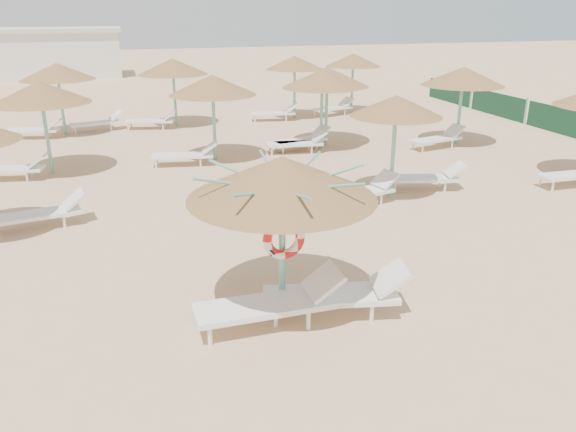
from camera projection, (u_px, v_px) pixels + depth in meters
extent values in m
plane|color=tan|center=(289.00, 313.00, 9.16)|extent=(120.00, 120.00, 0.00)
cylinder|color=#66B1A0|center=(282.00, 250.00, 8.85)|extent=(0.11, 0.11, 2.19)
cone|color=#99653D|center=(282.00, 177.00, 8.43)|extent=(2.92, 2.92, 0.66)
cylinder|color=#66B1A0|center=(282.00, 193.00, 8.52)|extent=(0.20, 0.20, 0.12)
cylinder|color=#66B1A0|center=(324.00, 177.00, 8.63)|extent=(1.32, 0.04, 0.34)
cylinder|color=#66B1A0|center=(302.00, 170.00, 9.00)|extent=(0.96, 0.96, 0.34)
cylinder|color=#66B1A0|center=(270.00, 169.00, 9.05)|extent=(0.04, 1.32, 0.34)
cylinder|color=#66B1A0|center=(244.00, 175.00, 8.75)|extent=(0.96, 0.96, 0.34)
cylinder|color=#66B1A0|center=(238.00, 184.00, 8.27)|extent=(1.32, 0.04, 0.34)
cylinder|color=#66B1A0|center=(259.00, 193.00, 7.90)|extent=(0.96, 0.96, 0.34)
cylinder|color=#66B1A0|center=(295.00, 194.00, 7.85)|extent=(0.04, 1.32, 0.34)
cylinder|color=#66B1A0|center=(322.00, 187.00, 8.15)|extent=(0.96, 0.96, 0.34)
torus|color=red|center=(284.00, 239.00, 8.68)|extent=(0.68, 0.15, 0.68)
cylinder|color=white|center=(210.00, 337.00, 8.22)|extent=(0.07, 0.07, 0.32)
cylinder|color=white|center=(204.00, 317.00, 8.73)|extent=(0.07, 0.07, 0.32)
cylinder|color=white|center=(308.00, 320.00, 8.65)|extent=(0.07, 0.07, 0.32)
cylinder|color=white|center=(297.00, 303.00, 9.16)|extent=(0.07, 0.07, 0.32)
cube|color=white|center=(264.00, 306.00, 8.66)|extent=(2.17, 0.74, 0.09)
cube|color=white|center=(323.00, 281.00, 8.83)|extent=(0.56, 0.69, 0.41)
cylinder|color=white|center=(276.00, 318.00, 8.72)|extent=(0.07, 0.07, 0.32)
cylinder|color=white|center=(274.00, 300.00, 9.25)|extent=(0.07, 0.07, 0.32)
cylinder|color=white|center=(372.00, 314.00, 8.84)|extent=(0.07, 0.07, 0.32)
cylinder|color=white|center=(364.00, 296.00, 9.36)|extent=(0.07, 0.07, 0.32)
cube|color=white|center=(331.00, 295.00, 8.98)|extent=(2.24, 1.12, 0.09)
cube|color=white|center=(390.00, 278.00, 8.96)|extent=(0.67, 0.77, 0.41)
cylinder|color=white|center=(64.00, 222.00, 12.62)|extent=(0.06, 0.06, 0.28)
cylinder|color=white|center=(62.00, 215.00, 13.04)|extent=(0.06, 0.06, 0.28)
cube|color=white|center=(36.00, 215.00, 12.53)|extent=(1.98, 0.96, 0.08)
cube|color=white|center=(74.00, 199.00, 12.81)|extent=(0.59, 0.68, 0.36)
cylinder|color=#66B1A0|center=(47.00, 135.00, 16.36)|extent=(0.11, 0.11, 2.30)
cone|color=#99653D|center=(40.00, 92.00, 15.92)|extent=(2.78, 2.78, 0.62)
cylinder|color=#66B1A0|center=(42.00, 101.00, 16.01)|extent=(0.20, 0.20, 0.12)
cylinder|color=white|center=(27.00, 177.00, 15.89)|extent=(0.06, 0.06, 0.28)
cylinder|color=white|center=(32.00, 172.00, 16.36)|extent=(0.06, 0.06, 0.28)
cube|color=white|center=(9.00, 169.00, 16.00)|extent=(1.98, 0.93, 0.08)
cube|color=white|center=(38.00, 160.00, 16.01)|extent=(0.58, 0.67, 0.36)
cylinder|color=#66B1A0|center=(62.00, 105.00, 21.34)|extent=(0.11, 0.11, 2.30)
cone|color=#99653D|center=(57.00, 71.00, 20.91)|extent=(2.74, 2.74, 0.62)
cylinder|color=#66B1A0|center=(58.00, 78.00, 20.99)|extent=(0.20, 0.20, 0.12)
cylinder|color=white|center=(9.00, 137.00, 20.77)|extent=(0.06, 0.06, 0.28)
cylinder|color=white|center=(14.00, 134.00, 21.24)|extent=(0.06, 0.06, 0.28)
cylinder|color=white|center=(46.00, 136.00, 20.85)|extent=(0.06, 0.06, 0.28)
cylinder|color=white|center=(51.00, 133.00, 21.32)|extent=(0.06, 0.06, 0.28)
cube|color=white|center=(33.00, 130.00, 20.99)|extent=(1.99, 1.03, 0.08)
cube|color=white|center=(55.00, 123.00, 20.95)|extent=(0.61, 0.69, 0.36)
cylinder|color=white|center=(75.00, 131.00, 21.69)|extent=(0.06, 0.06, 0.28)
cylinder|color=white|center=(73.00, 129.00, 22.10)|extent=(0.06, 0.06, 0.28)
cylinder|color=white|center=(111.00, 127.00, 22.31)|extent=(0.06, 0.06, 0.28)
cylinder|color=white|center=(108.00, 125.00, 22.72)|extent=(0.06, 0.06, 0.28)
cube|color=white|center=(95.00, 123.00, 22.20)|extent=(1.99, 1.03, 0.08)
cube|color=white|center=(116.00, 115.00, 22.51)|extent=(0.61, 0.69, 0.36)
cylinder|color=#66B1A0|center=(214.00, 125.00, 17.82)|extent=(0.11, 0.11, 2.30)
cone|color=#99653D|center=(212.00, 85.00, 17.38)|extent=(2.73, 2.73, 0.61)
cylinder|color=#66B1A0|center=(213.00, 93.00, 17.46)|extent=(0.20, 0.20, 0.12)
cylinder|color=white|center=(156.00, 164.00, 17.19)|extent=(0.06, 0.06, 0.28)
cylinder|color=white|center=(157.00, 160.00, 17.65)|extent=(0.06, 0.06, 0.28)
cylinder|color=white|center=(201.00, 163.00, 17.36)|extent=(0.06, 0.06, 0.28)
cylinder|color=white|center=(201.00, 158.00, 17.82)|extent=(0.06, 0.06, 0.28)
cube|color=white|center=(182.00, 155.00, 17.46)|extent=(1.97, 0.91, 0.08)
cube|color=white|center=(210.00, 147.00, 17.48)|extent=(0.57, 0.67, 0.36)
cylinder|color=#66B1A0|center=(175.00, 98.00, 22.97)|extent=(0.11, 0.11, 2.30)
cone|color=#99653D|center=(173.00, 66.00, 22.53)|extent=(2.80, 2.80, 0.63)
cylinder|color=#66B1A0|center=(173.00, 73.00, 22.62)|extent=(0.20, 0.20, 0.12)
cylinder|color=white|center=(129.00, 127.00, 22.40)|extent=(0.06, 0.06, 0.28)
cylinder|color=white|center=(131.00, 124.00, 22.87)|extent=(0.06, 0.06, 0.28)
cylinder|color=white|center=(163.00, 127.00, 22.48)|extent=(0.06, 0.06, 0.28)
cylinder|color=white|center=(165.00, 124.00, 22.94)|extent=(0.06, 0.06, 0.28)
cube|color=white|center=(150.00, 121.00, 22.62)|extent=(1.99, 1.03, 0.08)
cube|color=white|center=(170.00, 115.00, 22.58)|extent=(0.61, 0.69, 0.36)
cylinder|color=#66B1A0|center=(393.00, 154.00, 14.31)|extent=(0.11, 0.11, 2.30)
cone|color=#99653D|center=(396.00, 106.00, 13.87)|extent=(2.31, 2.31, 0.52)
cylinder|color=#66B1A0|center=(396.00, 115.00, 13.96)|extent=(0.20, 0.20, 0.12)
cylinder|color=white|center=(337.00, 209.00, 13.43)|extent=(0.06, 0.06, 0.28)
cylinder|color=white|center=(326.00, 203.00, 13.83)|extent=(0.06, 0.06, 0.28)
cylinder|color=white|center=(381.00, 199.00, 14.08)|extent=(0.06, 0.06, 0.28)
cylinder|color=white|center=(369.00, 194.00, 14.48)|extent=(0.06, 0.06, 0.28)
cube|color=white|center=(358.00, 193.00, 13.95)|extent=(1.99, 1.07, 0.08)
cube|color=white|center=(385.00, 179.00, 14.27)|extent=(0.62, 0.70, 0.36)
cylinder|color=white|center=(395.00, 188.00, 14.96)|extent=(0.06, 0.06, 0.28)
cylinder|color=white|center=(391.00, 182.00, 15.43)|extent=(0.06, 0.06, 0.28)
cylinder|color=white|center=(445.00, 187.00, 15.01)|extent=(0.06, 0.06, 0.28)
cylinder|color=white|center=(440.00, 182.00, 15.48)|extent=(0.06, 0.06, 0.28)
cube|color=white|center=(423.00, 178.00, 15.16)|extent=(1.99, 1.07, 0.08)
cube|color=white|center=(455.00, 169.00, 15.11)|extent=(0.62, 0.70, 0.36)
cylinder|color=#66B1A0|center=(322.00, 115.00, 19.30)|extent=(0.11, 0.11, 2.30)
cone|color=#99653D|center=(322.00, 78.00, 18.87)|extent=(2.72, 2.72, 0.61)
cylinder|color=#66B1A0|center=(322.00, 86.00, 18.95)|extent=(0.20, 0.20, 0.12)
cylinder|color=white|center=(272.00, 152.00, 18.66)|extent=(0.06, 0.06, 0.28)
cylinder|color=white|center=(270.00, 148.00, 19.12)|extent=(0.06, 0.06, 0.28)
cylinder|color=white|center=(312.00, 150.00, 18.86)|extent=(0.06, 0.06, 0.28)
cylinder|color=white|center=(309.00, 147.00, 19.32)|extent=(0.06, 0.06, 0.28)
cube|color=white|center=(294.00, 144.00, 18.95)|extent=(1.97, 0.87, 0.08)
cube|color=white|center=(319.00, 136.00, 18.98)|extent=(0.56, 0.66, 0.36)
cylinder|color=#66B1A0|center=(294.00, 92.00, 24.58)|extent=(0.11, 0.11, 2.30)
cone|color=#99653D|center=(295.00, 62.00, 24.15)|extent=(2.51, 2.51, 0.57)
cylinder|color=#66B1A0|center=(295.00, 68.00, 24.23)|extent=(0.20, 0.20, 0.12)
cylinder|color=white|center=(255.00, 119.00, 23.95)|extent=(0.06, 0.06, 0.28)
cylinder|color=white|center=(254.00, 117.00, 24.42)|extent=(0.06, 0.06, 0.28)
cylinder|color=white|center=(286.00, 118.00, 24.13)|extent=(0.06, 0.06, 0.28)
cylinder|color=white|center=(285.00, 116.00, 24.59)|extent=(0.06, 0.06, 0.28)
cube|color=white|center=(273.00, 113.00, 24.22)|extent=(1.97, 0.90, 0.08)
cube|color=white|center=(292.00, 107.00, 24.25)|extent=(0.57, 0.67, 0.36)
cylinder|color=white|center=(553.00, 186.00, 15.07)|extent=(0.06, 0.06, 0.28)
cylinder|color=white|center=(540.00, 181.00, 15.52)|extent=(0.06, 0.06, 0.28)
cube|color=white|center=(572.00, 175.00, 15.44)|extent=(1.90, 0.63, 0.08)
cylinder|color=#66B1A0|center=(460.00, 112.00, 19.90)|extent=(0.11, 0.11, 2.30)
cone|color=#99653D|center=(463.00, 76.00, 19.46)|extent=(2.85, 2.85, 0.64)
cylinder|color=#66B1A0|center=(463.00, 83.00, 19.55)|extent=(0.20, 0.20, 0.12)
cylinder|color=white|center=(423.00, 149.00, 19.04)|extent=(0.06, 0.06, 0.28)
cylinder|color=white|center=(413.00, 146.00, 19.45)|extent=(0.06, 0.06, 0.28)
cylinder|color=white|center=(452.00, 144.00, 19.65)|extent=(0.06, 0.06, 0.28)
cylinder|color=white|center=(442.00, 141.00, 20.06)|extent=(0.06, 0.06, 0.28)
cube|color=white|center=(436.00, 139.00, 19.55)|extent=(1.99, 1.01, 0.08)
cube|color=white|center=(455.00, 130.00, 19.85)|extent=(0.60, 0.69, 0.36)
cylinder|color=#66B1A0|center=(352.00, 88.00, 25.68)|extent=(0.11, 0.11, 2.30)
cone|color=#99653D|center=(353.00, 60.00, 25.25)|extent=(2.50, 2.50, 0.56)
cylinder|color=#66B1A0|center=(353.00, 65.00, 25.33)|extent=(0.20, 0.20, 0.12)
cylinder|color=white|center=(322.00, 115.00, 24.77)|extent=(0.06, 0.06, 0.28)
cylinder|color=white|center=(315.00, 114.00, 25.15)|extent=(0.06, 0.06, 0.28)
cylinder|color=white|center=(345.00, 112.00, 25.49)|extent=(0.06, 0.06, 0.28)
cylinder|color=white|center=(338.00, 111.00, 25.88)|extent=(0.06, 0.06, 0.28)
cube|color=white|center=(332.00, 109.00, 25.33)|extent=(2.00, 1.19, 0.08)
cube|color=white|center=(347.00, 101.00, 25.70)|extent=(0.65, 0.72, 0.36)
cylinder|color=#66B1A0|center=(326.00, 113.00, 19.76)|extent=(0.11, 0.11, 2.30)
cone|color=#99653D|center=(327.00, 77.00, 19.32)|extent=(2.89, 2.89, 0.65)
cylinder|color=#66B1A0|center=(327.00, 84.00, 19.41)|extent=(0.20, 0.20, 0.12)
cylinder|color=white|center=(283.00, 150.00, 18.90)|extent=(0.06, 0.06, 0.28)
cylinder|color=white|center=(276.00, 147.00, 19.31)|extent=(0.06, 0.06, 0.28)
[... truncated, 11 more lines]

